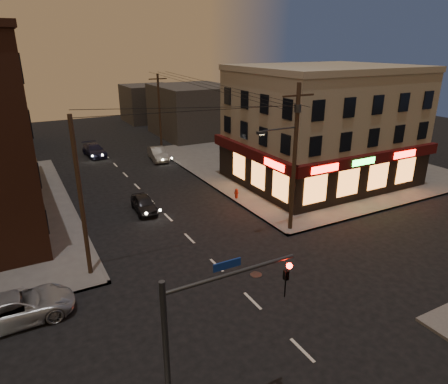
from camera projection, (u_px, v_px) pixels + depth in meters
ground at (253, 301)px, 20.46m from camera, size 120.00×120.00×0.00m
sidewalk_ne at (298, 163)px, 44.14m from camera, size 24.00×28.00×0.15m
pizza_building at (322, 125)px, 36.79m from camera, size 15.85×12.85×10.50m
bg_building_ne_a at (194, 111)px, 56.83m from camera, size 10.00×12.00×7.00m
bg_building_ne_b at (149, 103)px, 67.65m from camera, size 8.00×8.00×6.00m
utility_pole_main at (294, 151)px, 26.23m from camera, size 4.20×0.44×10.00m
utility_pole_far at (160, 112)px, 48.26m from camera, size 0.26×0.26×9.00m
utility_pole_west at (81, 199)px, 21.17m from camera, size 0.24×0.24×9.00m
traffic_signal at (199, 337)px, 11.91m from camera, size 4.49×0.32×6.47m
suv_cross at (17, 308)px, 18.77m from camera, size 5.26×2.52×1.45m
sedan_near at (144, 204)px, 31.19m from camera, size 1.79×3.92×1.30m
sedan_mid at (158, 154)px, 45.10m from camera, size 2.08×4.65×1.48m
sedan_far at (94, 150)px, 46.76m from camera, size 2.26×4.93×1.40m
fire_hydrant at (236, 193)px, 33.57m from camera, size 0.39×0.39×0.85m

